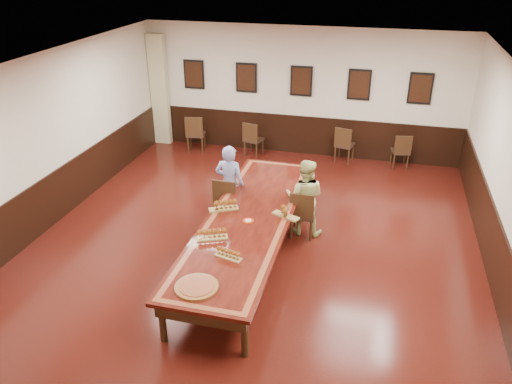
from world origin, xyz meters
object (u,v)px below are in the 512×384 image
(spare_chair_c, at_px, (345,144))
(person_woman, at_px, (305,197))
(person_man, at_px, (230,184))
(chair_man, at_px, (228,200))
(conference_table, at_px, (249,225))
(spare_chair_b, at_px, (254,138))
(spare_chair_d, at_px, (401,150))
(chair_woman, at_px, (303,213))
(carved_platter, at_px, (197,287))
(spare_chair_a, at_px, (196,133))

(spare_chair_c, distance_m, person_woman, 3.74)
(spare_chair_c, distance_m, person_man, 4.07)
(chair_man, bearing_deg, conference_table, 126.29)
(person_man, xyz_separation_m, person_woman, (1.48, -0.12, -0.04))
(spare_chair_b, xyz_separation_m, spare_chair_c, (2.29, 0.20, 0.00))
(conference_table, bearing_deg, chair_man, 123.76)
(spare_chair_d, bearing_deg, person_woman, 52.54)
(chair_woman, bearing_deg, spare_chair_c, -96.18)
(person_woman, bearing_deg, person_man, -4.69)
(chair_man, distance_m, person_woman, 1.50)
(spare_chair_c, relative_size, carved_platter, 1.39)
(spare_chair_b, relative_size, conference_table, 0.18)
(chair_man, relative_size, spare_chair_a, 1.01)
(spare_chair_d, bearing_deg, chair_man, 36.58)
(spare_chair_c, distance_m, conference_table, 4.88)
(person_man, height_order, conference_table, person_man)
(chair_man, height_order, spare_chair_a, chair_man)
(chair_woman, relative_size, spare_chair_a, 0.97)
(spare_chair_c, xyz_separation_m, person_woman, (-0.40, -3.71, 0.28))
(chair_woman, height_order, spare_chair_c, chair_woman)
(chair_woman, relative_size, person_woman, 0.64)
(chair_man, relative_size, carved_platter, 1.50)
(carved_platter, bearing_deg, spare_chair_b, 98.10)
(spare_chair_b, bearing_deg, conference_table, 117.34)
(person_woman, xyz_separation_m, conference_table, (-0.79, -1.02, -0.13))
(chair_man, bearing_deg, carved_platter, 102.18)
(person_man, bearing_deg, person_woman, 178.01)
(spare_chair_a, bearing_deg, person_man, 110.05)
(carved_platter, bearing_deg, chair_woman, 72.05)
(chair_woman, height_order, person_woman, person_woman)
(chair_woman, distance_m, spare_chair_d, 4.16)
(person_woman, bearing_deg, chair_man, -0.66)
(spare_chair_a, xyz_separation_m, carved_platter, (2.48, -6.50, 0.29))
(spare_chair_c, xyz_separation_m, conference_table, (-1.19, -4.73, 0.16))
(chair_woman, bearing_deg, spare_chair_d, -115.05)
(spare_chair_b, height_order, conference_table, spare_chair_b)
(chair_woman, distance_m, person_woman, 0.28)
(person_woman, bearing_deg, chair_woman, 90.00)
(chair_man, relative_size, spare_chair_d, 1.14)
(conference_table, relative_size, carved_platter, 7.65)
(spare_chair_c, bearing_deg, person_woman, 96.71)
(person_man, xyz_separation_m, conference_table, (0.69, -1.14, -0.17))
(spare_chair_d, relative_size, person_man, 0.55)
(chair_man, distance_m, spare_chair_b, 3.52)
(spare_chair_b, distance_m, conference_table, 4.67)
(spare_chair_c, relative_size, person_woman, 0.62)
(chair_man, distance_m, spare_chair_a, 3.95)
(spare_chair_b, distance_m, spare_chair_d, 3.65)
(spare_chair_b, xyz_separation_m, conference_table, (1.11, -4.53, 0.16))
(spare_chair_d, bearing_deg, spare_chair_a, -9.47)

